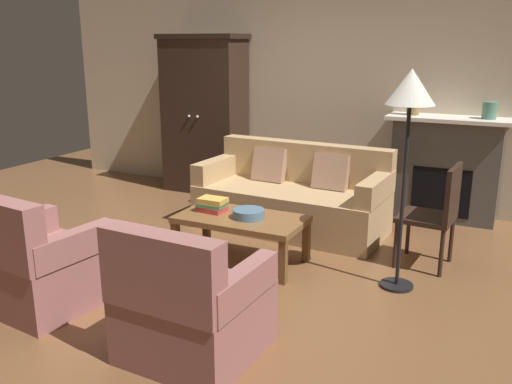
{
  "coord_description": "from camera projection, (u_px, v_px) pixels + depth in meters",
  "views": [
    {
      "loc": [
        2.23,
        -3.78,
        1.88
      ],
      "look_at": [
        0.12,
        0.59,
        0.55
      ],
      "focal_mm": 38.54,
      "sensor_mm": 36.0,
      "label": 1
    }
  ],
  "objects": [
    {
      "name": "ground_plane",
      "position": [
        214.0,
        268.0,
        4.72
      ],
      "size": [
        9.6,
        9.6,
        0.0
      ],
      "primitive_type": "plane",
      "color": "brown"
    },
    {
      "name": "back_wall",
      "position": [
        319.0,
        83.0,
        6.56
      ],
      "size": [
        7.2,
        0.1,
        2.8
      ],
      "primitive_type": "cube",
      "color": "beige",
      "rests_on": "ground"
    },
    {
      "name": "fireplace",
      "position": [
        445.0,
        168.0,
        5.91
      ],
      "size": [
        1.26,
        0.48,
        1.12
      ],
      "color": "#4C4947",
      "rests_on": "ground"
    },
    {
      "name": "armoire",
      "position": [
        205.0,
        114.0,
        6.97
      ],
      "size": [
        1.06,
        0.57,
        1.97
      ],
      "color": "black",
      "rests_on": "ground"
    },
    {
      "name": "couch",
      "position": [
        293.0,
        199.0,
        5.66
      ],
      "size": [
        1.96,
        0.94,
        0.86
      ],
      "color": "tan",
      "rests_on": "ground"
    },
    {
      "name": "coffee_table",
      "position": [
        241.0,
        222.0,
        4.76
      ],
      "size": [
        1.1,
        0.6,
        0.42
      ],
      "color": "brown",
      "rests_on": "ground"
    },
    {
      "name": "fruit_bowl",
      "position": [
        249.0,
        214.0,
        4.71
      ],
      "size": [
        0.27,
        0.27,
        0.07
      ],
      "primitive_type": "cylinder",
      "color": "slate",
      "rests_on": "coffee_table"
    },
    {
      "name": "book_stack",
      "position": [
        212.0,
        205.0,
        4.87
      ],
      "size": [
        0.25,
        0.19,
        0.12
      ],
      "color": "#B73833",
      "rests_on": "coffee_table"
    },
    {
      "name": "mantel_vase_bronze",
      "position": [
        413.0,
        101.0,
        5.87
      ],
      "size": [
        0.13,
        0.13,
        0.29
      ],
      "primitive_type": "cylinder",
      "color": "olive",
      "rests_on": "fireplace"
    },
    {
      "name": "mantel_vase_jade",
      "position": [
        489.0,
        110.0,
        5.56
      ],
      "size": [
        0.14,
        0.14,
        0.17
      ],
      "primitive_type": "cylinder",
      "color": "slate",
      "rests_on": "fireplace"
    },
    {
      "name": "armchair_near_left",
      "position": [
        39.0,
        265.0,
        3.97
      ],
      "size": [
        0.86,
        0.85,
        0.88
      ],
      "color": "#935B56",
      "rests_on": "ground"
    },
    {
      "name": "armchair_near_right",
      "position": [
        190.0,
        309.0,
        3.33
      ],
      "size": [
        0.81,
        0.8,
        0.88
      ],
      "color": "#935B56",
      "rests_on": "ground"
    },
    {
      "name": "side_chair_wooden",
      "position": [
        437.0,
        210.0,
        4.62
      ],
      "size": [
        0.47,
        0.47,
        0.9
      ],
      "color": "black",
      "rests_on": "ground"
    },
    {
      "name": "floor_lamp",
      "position": [
        410.0,
        101.0,
        3.98
      ],
      "size": [
        0.36,
        0.36,
        1.7
      ],
      "color": "black",
      "rests_on": "ground"
    }
  ]
}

